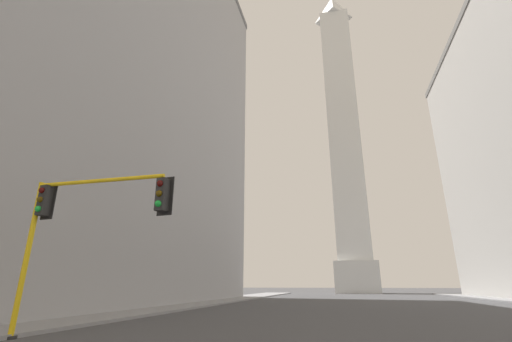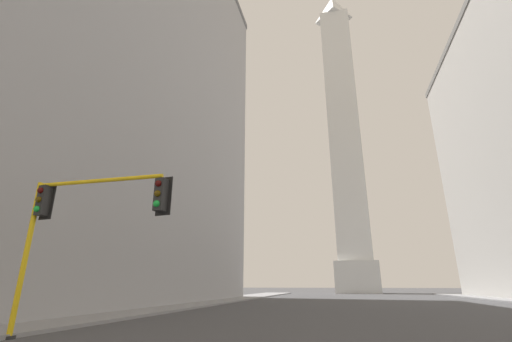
% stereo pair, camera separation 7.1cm
% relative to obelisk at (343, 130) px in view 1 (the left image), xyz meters
% --- Properties ---
extents(sidewalk_left, '(5.00, 87.44, 0.15)m').
position_rel_obelisk_xyz_m(sidewalk_left, '(-15.57, -46.63, -36.06)').
color(sidewalk_left, gray).
rests_on(sidewalk_left, ground_plane).
extents(building_left, '(22.30, 41.65, 45.64)m').
position_rel_obelisk_xyz_m(building_left, '(-26.99, -48.67, -13.31)').
color(building_left, '#9E9EA0').
rests_on(building_left, ground_plane).
extents(obelisk, '(8.61, 8.61, 75.31)m').
position_rel_obelisk_xyz_m(obelisk, '(0.00, 0.00, 0.00)').
color(obelisk, silver).
rests_on(obelisk, ground_plane).
extents(traffic_light_near_left, '(5.52, 0.53, 5.28)m').
position_rel_obelisk_xyz_m(traffic_light_near_left, '(-11.30, -65.67, -32.09)').
color(traffic_light_near_left, yellow).
rests_on(traffic_light_near_left, ground_plane).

